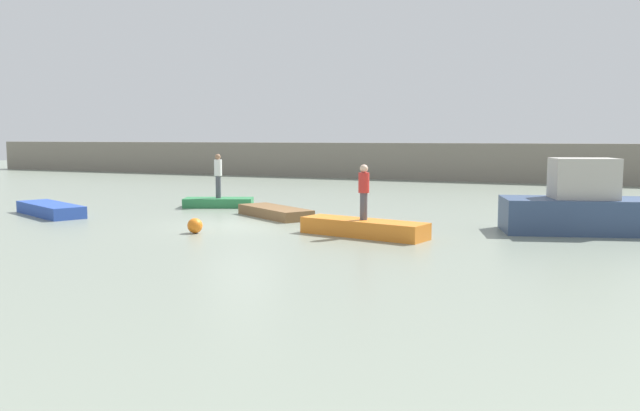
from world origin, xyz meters
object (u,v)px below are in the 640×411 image
object	(u,v)px
rowboat_orange	(363,228)
person_red_shirt	(364,189)
person_white_shirt	(218,173)
mooring_buoy	(195,226)
motorboat	(595,208)
rowboat_brown	(275,212)
rowboat_blue	(50,209)
rowboat_green	(219,203)

from	to	relation	value
rowboat_orange	person_red_shirt	size ratio (longest dim) A/B	2.39
person_white_shirt	mooring_buoy	size ratio (longest dim) A/B	3.97
rowboat_orange	person_red_shirt	xyz separation A→B (m)	(0.00, 0.00, 1.15)
motorboat	person_white_shirt	size ratio (longest dim) A/B	3.26
rowboat_brown	mooring_buoy	size ratio (longest dim) A/B	7.54
person_white_shirt	person_red_shirt	xyz separation A→B (m)	(8.32, -4.99, -0.02)
rowboat_orange	rowboat_brown	bearing A→B (deg)	157.90
rowboat_blue	mooring_buoy	bearing A→B (deg)	11.78
motorboat	mooring_buoy	distance (m)	12.19
rowboat_blue	person_red_shirt	xyz separation A→B (m)	(12.48, 0.02, 1.17)
rowboat_green	person_red_shirt	distance (m)	9.78
person_red_shirt	rowboat_blue	bearing A→B (deg)	-179.93
rowboat_blue	rowboat_orange	world-z (taller)	rowboat_orange
rowboat_green	rowboat_orange	world-z (taller)	rowboat_orange
motorboat	mooring_buoy	size ratio (longest dim) A/B	12.94
rowboat_blue	person_red_shirt	bearing A→B (deg)	23.26
person_white_shirt	rowboat_blue	bearing A→B (deg)	-129.75
rowboat_green	rowboat_orange	xyz separation A→B (m)	(8.32, -4.99, 0.05)
motorboat	rowboat_brown	xyz separation A→B (m)	(-10.73, -0.59, -0.58)
person_red_shirt	mooring_buoy	bearing A→B (deg)	-162.38
motorboat	rowboat_brown	distance (m)	10.77
motorboat	rowboat_blue	bearing A→B (deg)	-169.25
rowboat_orange	mooring_buoy	size ratio (longest dim) A/B	8.40
rowboat_green	person_red_shirt	size ratio (longest dim) A/B	1.74
motorboat	person_white_shirt	world-z (taller)	motorboat
person_white_shirt	person_red_shirt	distance (m)	9.70
motorboat	person_white_shirt	distance (m)	14.59
rowboat_blue	person_red_shirt	distance (m)	12.54
rowboat_orange	mooring_buoy	bearing A→B (deg)	-151.54
motorboat	rowboat_green	world-z (taller)	motorboat
person_white_shirt	person_red_shirt	world-z (taller)	person_white_shirt
rowboat_blue	rowboat_brown	xyz separation A→B (m)	(7.94, 2.96, -0.04)
person_red_shirt	mooring_buoy	distance (m)	5.25
motorboat	person_white_shirt	bearing A→B (deg)	174.25
rowboat_blue	mooring_buoy	size ratio (longest dim) A/B	8.50
motorboat	rowboat_green	xyz separation A→B (m)	(-14.51, 1.46, -0.57)
motorboat	rowboat_green	bearing A→B (deg)	174.25
rowboat_blue	rowboat_brown	bearing A→B (deg)	43.65
rowboat_blue	mooring_buoy	xyz separation A→B (m)	(7.60, -1.53, 0.01)
rowboat_blue	rowboat_brown	world-z (taller)	rowboat_blue
rowboat_orange	mooring_buoy	world-z (taller)	rowboat_orange
rowboat_blue	rowboat_orange	bearing A→B (deg)	23.26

